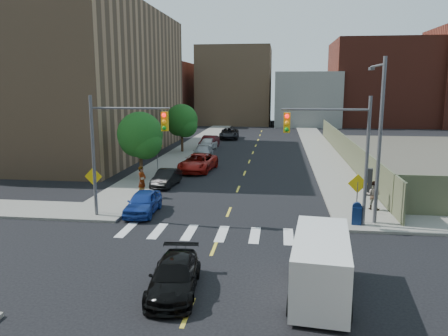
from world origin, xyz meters
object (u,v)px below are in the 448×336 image
(pedestrian_east, at_px, (373,195))
(black_sedan, at_px, (174,277))
(cargo_van, at_px, (321,263))
(parked_car_red, at_px, (198,163))
(parked_car_white, at_px, (208,144))
(mailbox, at_px, (357,214))
(parked_car_grey, at_px, (229,133))
(parked_car_blue, at_px, (143,203))
(parked_car_black, at_px, (166,178))
(pedestrian_west, at_px, (142,181))
(parked_car_maroon, at_px, (209,142))
(payphone, at_px, (368,182))
(parked_car_silver, at_px, (203,153))

(pedestrian_east, bearing_deg, black_sedan, 74.53)
(cargo_van, bearing_deg, parked_car_red, 117.05)
(parked_car_white, xyz_separation_m, mailbox, (12.66, -27.58, 0.02))
(parked_car_red, xyz_separation_m, pedestrian_east, (12.84, -11.26, 0.25))
(parked_car_red, height_order, parked_car_grey, parked_car_grey)
(parked_car_white, bearing_deg, parked_car_red, -79.26)
(parked_car_red, bearing_deg, parked_car_blue, -87.63)
(parked_car_black, height_order, cargo_van, cargo_van)
(parked_car_red, bearing_deg, pedestrian_west, -96.57)
(parked_car_blue, height_order, pedestrian_west, pedestrian_west)
(parked_car_black, relative_size, parked_car_white, 0.90)
(parked_car_maroon, xyz_separation_m, black_sedan, (4.70, -37.45, -0.15))
(pedestrian_east, bearing_deg, parked_car_red, -17.99)
(parked_car_red, height_order, pedestrian_west, pedestrian_west)
(parked_car_red, height_order, cargo_van, cargo_van)
(mailbox, xyz_separation_m, payphone, (1.84, 6.71, 0.33))
(parked_car_blue, xyz_separation_m, parked_car_white, (-0.49, 26.62, 0.04))
(parked_car_blue, distance_m, pedestrian_west, 4.11)
(parked_car_white, bearing_deg, pedestrian_west, -86.90)
(payphone, bearing_deg, parked_car_red, 160.64)
(parked_car_red, distance_m, parked_car_white, 13.26)
(parked_car_silver, bearing_deg, parked_car_grey, 87.18)
(parked_car_black, height_order, parked_car_maroon, parked_car_maroon)
(parked_car_black, height_order, payphone, payphone)
(pedestrian_west, bearing_deg, parked_car_white, 13.87)
(payphone, bearing_deg, black_sedan, -111.73)
(parked_car_grey, height_order, pedestrian_west, pedestrian_west)
(parked_car_maroon, distance_m, pedestrian_east, 29.31)
(parked_car_maroon, distance_m, black_sedan, 37.74)
(cargo_van, bearing_deg, mailbox, 77.86)
(parked_car_red, height_order, black_sedan, parked_car_red)
(parked_car_red, xyz_separation_m, parked_car_maroon, (-1.30, 14.42, -0.01))
(parked_car_white, xyz_separation_m, pedestrian_east, (14.14, -24.45, 0.30))
(pedestrian_east, bearing_deg, parked_car_silver, -29.51)
(parked_car_blue, bearing_deg, mailbox, -6.52)
(parked_car_blue, bearing_deg, parked_car_white, 89.05)
(parked_car_red, distance_m, cargo_van, 24.14)
(cargo_van, relative_size, pedestrian_west, 2.60)
(parked_car_blue, distance_m, parked_car_grey, 37.92)
(parked_car_red, height_order, pedestrian_east, pedestrian_east)
(parked_car_maroon, relative_size, pedestrian_east, 2.64)
(black_sedan, bearing_deg, parked_car_red, 93.34)
(parked_car_grey, relative_size, mailbox, 4.56)
(parked_car_maroon, distance_m, mailbox, 31.47)
(payphone, bearing_deg, mailbox, -94.53)
(parked_car_blue, bearing_deg, pedestrian_west, 106.37)
(mailbox, bearing_deg, parked_car_black, 154.31)
(parked_car_blue, height_order, cargo_van, cargo_van)
(parked_car_grey, bearing_deg, parked_car_white, -99.54)
(pedestrian_west, relative_size, pedestrian_east, 1.12)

